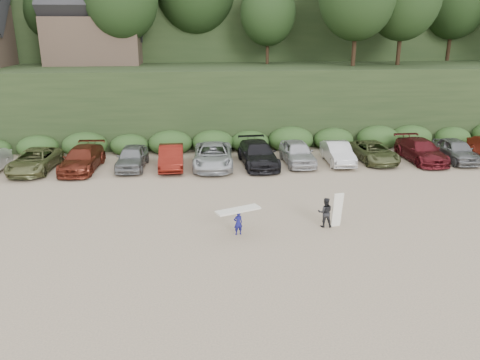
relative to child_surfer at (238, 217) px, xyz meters
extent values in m
plane|color=tan|center=(1.74, 1.11, -0.85)|extent=(120.00, 120.00, 0.00)
cube|color=black|center=(1.74, 23.11, 2.15)|extent=(80.00, 14.00, 6.00)
cube|color=black|center=(1.74, 41.11, 7.15)|extent=(90.00, 30.00, 16.00)
ellipsoid|color=black|center=(1.74, 23.11, 10.15)|extent=(66.00, 12.00, 10.00)
cube|color=#2B491E|center=(1.19, 15.61, -0.25)|extent=(46.20, 2.00, 1.20)
cube|color=brown|center=(-10.26, 25.11, 7.15)|extent=(8.00, 6.00, 4.00)
imported|color=brown|center=(-12.38, 11.49, -0.13)|extent=(2.78, 5.39, 1.45)
imported|color=#5E2115|center=(-9.30, 11.42, -0.08)|extent=(2.60, 5.46, 1.54)
imported|color=slate|center=(-6.03, 11.50, -0.08)|extent=(2.09, 4.64, 1.55)
imported|color=#62150E|center=(-3.40, 11.31, -0.09)|extent=(1.66, 4.64, 1.52)
imported|color=#ABAFB2|center=(-0.57, 11.23, -0.06)|extent=(2.96, 5.85, 1.58)
imported|color=black|center=(2.53, 11.27, -0.04)|extent=(2.57, 5.69, 1.62)
imported|color=#B4B5B9|center=(5.33, 11.39, -0.04)|extent=(2.02, 4.83, 1.63)
imported|color=silver|center=(8.18, 11.23, -0.10)|extent=(1.76, 4.60, 1.50)
imported|color=#505732|center=(10.88, 11.47, -0.16)|extent=(2.61, 5.10, 1.38)
imported|color=#551319|center=(14.24, 11.11, -0.08)|extent=(2.25, 5.37, 1.55)
imported|color=slate|center=(16.73, 10.89, -0.06)|extent=(2.03, 4.74, 1.59)
imported|color=navy|center=(0.00, 0.00, -0.28)|extent=(0.47, 0.37, 1.14)
cube|color=silver|center=(0.00, 0.00, 0.36)|extent=(2.16, 1.32, 0.08)
imported|color=black|center=(4.21, 0.46, -0.12)|extent=(0.79, 0.66, 1.46)
cube|color=white|center=(4.76, 0.38, 0.01)|extent=(0.52, 0.34, 1.72)
camera|label=1|loc=(-2.01, -19.64, 8.18)|focal=35.00mm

